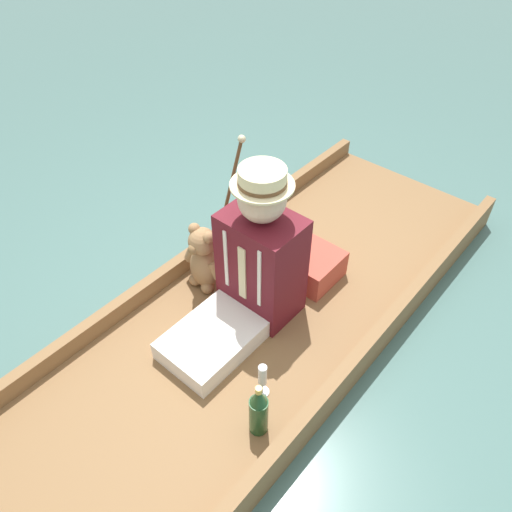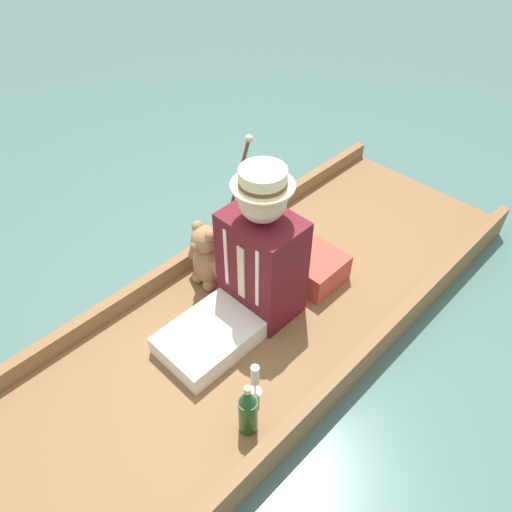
% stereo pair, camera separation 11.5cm
% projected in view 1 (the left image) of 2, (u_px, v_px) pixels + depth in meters
% --- Properties ---
extents(ground_plane, '(16.00, 16.00, 0.00)m').
position_uv_depth(ground_plane, '(260.00, 328.00, 2.72)').
color(ground_plane, '#476B66').
extents(punt_boat, '(1.18, 3.35, 0.21)m').
position_uv_depth(punt_boat, '(260.00, 320.00, 2.68)').
color(punt_boat, brown).
rests_on(punt_boat, ground_plane).
extents(seat_cushion, '(0.42, 0.29, 0.17)m').
position_uv_depth(seat_cushion, '(303.00, 260.00, 2.83)').
color(seat_cushion, '#B24738').
rests_on(seat_cushion, punt_boat).
extents(seated_person, '(0.39, 0.76, 0.86)m').
position_uv_depth(seated_person, '(252.00, 268.00, 2.44)').
color(seated_person, white).
rests_on(seated_person, punt_boat).
extents(teddy_bear, '(0.29, 0.17, 0.41)m').
position_uv_depth(teddy_bear, '(204.00, 259.00, 2.68)').
color(teddy_bear, '#9E754C').
rests_on(teddy_bear, punt_boat).
extents(wine_glass, '(0.07, 0.07, 0.20)m').
position_uv_depth(wine_glass, '(262.00, 377.00, 2.22)').
color(wine_glass, silver).
rests_on(wine_glass, punt_boat).
extents(walking_cane, '(0.04, 0.30, 0.71)m').
position_uv_depth(walking_cane, '(230.00, 189.00, 2.77)').
color(walking_cane, brown).
rests_on(walking_cane, punt_boat).
extents(champagne_bottle, '(0.08, 0.08, 0.31)m').
position_uv_depth(champagne_bottle, '(259.00, 410.00, 2.08)').
color(champagne_bottle, '#1E4723').
rests_on(champagne_bottle, punt_boat).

